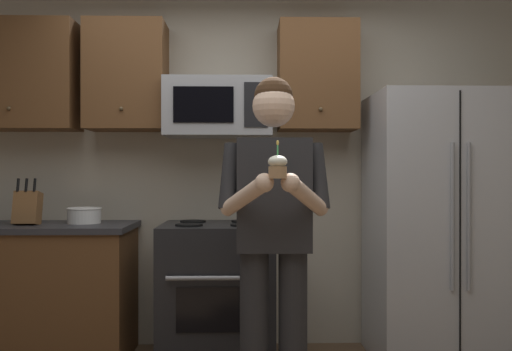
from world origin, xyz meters
TOP-DOWN VIEW (x-y plane):
  - wall_back at (0.00, 1.75)m, footprint 4.40×0.10m
  - oven_range at (-0.15, 1.36)m, footprint 0.76×0.70m
  - microwave at (-0.15, 1.48)m, footprint 0.74×0.41m
  - refrigerator at (1.35, 1.32)m, footprint 0.90×0.75m
  - cabinet_row_upper at (-0.72, 1.53)m, footprint 2.78×0.36m
  - counter_left at (-1.45, 1.38)m, footprint 1.44×0.66m
  - knife_block at (-1.42, 1.33)m, footprint 0.16×0.15m
  - bowl_large_white at (-1.07, 1.43)m, footprint 0.23×0.23m
  - person at (0.18, 0.46)m, footprint 0.60×0.48m
  - cupcake at (0.18, 0.13)m, footprint 0.09×0.09m

SIDE VIEW (x-z plane):
  - oven_range at x=-0.15m, z-range 0.00..0.93m
  - counter_left at x=-1.45m, z-range 0.00..0.92m
  - refrigerator at x=1.35m, z-range 0.00..1.80m
  - bowl_large_white at x=-1.07m, z-range 0.92..1.03m
  - person at x=0.18m, z-range 0.11..1.88m
  - knife_block at x=-1.42m, z-range 0.87..1.19m
  - cupcake at x=0.18m, z-range 1.20..1.38m
  - wall_back at x=0.00m, z-range 0.00..2.60m
  - microwave at x=-0.15m, z-range 1.52..1.92m
  - cabinet_row_upper at x=-0.72m, z-range 1.57..2.33m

